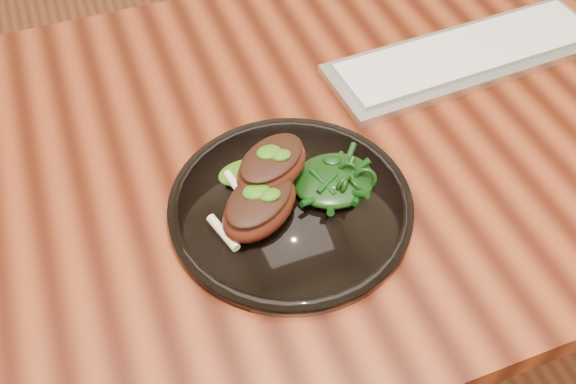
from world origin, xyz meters
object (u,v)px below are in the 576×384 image
at_px(keyboard, 468,55).
at_px(lamb_chop_front, 259,205).
at_px(plate, 291,206).
at_px(greens_heap, 334,177).
at_px(desk, 318,171).

bearing_deg(keyboard, lamb_chop_front, -154.50).
relative_size(plate, greens_heap, 2.90).
xyz_separation_m(lamb_chop_front, greens_heap, (0.11, 0.02, -0.01)).
relative_size(desk, greens_heap, 15.05).
bearing_deg(plate, lamb_chop_front, -165.92).
relative_size(desk, lamb_chop_front, 11.72).
distance_m(lamb_chop_front, greens_heap, 0.11).
height_order(plate, keyboard, keyboard).
height_order(desk, greens_heap, greens_heap).
xyz_separation_m(lamb_chop_front, keyboard, (0.42, 0.20, -0.03)).
bearing_deg(desk, plate, -127.29).
bearing_deg(plate, keyboard, 26.76).
bearing_deg(greens_heap, desk, 74.89).
bearing_deg(keyboard, plate, -153.24).
bearing_deg(keyboard, greens_heap, -149.66).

